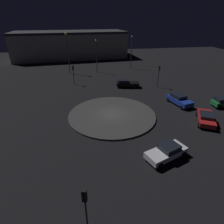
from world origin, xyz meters
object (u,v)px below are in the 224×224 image
at_px(car_white, 167,152).
at_px(traffic_light_east, 85,202).
at_px(streetlamp_west, 96,53).
at_px(streetlamp_west_far, 131,49).
at_px(car_red, 206,118).
at_px(traffic_light_northwest, 159,72).
at_px(streetlamp_west_near, 67,47).
at_px(store_building, 71,45).
at_px(car_blue, 179,99).
at_px(traffic_light_west, 73,71).
at_px(car_black, 127,83).

height_order(car_white, traffic_light_east, traffic_light_east).
height_order(streetlamp_west, streetlamp_west_far, streetlamp_west_far).
bearing_deg(car_red, traffic_light_northwest, -147.92).
xyz_separation_m(car_white, streetlamp_west, (-33.29, -3.59, 4.05)).
xyz_separation_m(streetlamp_west_near, store_building, (-20.47, 0.13, -2.15)).
xyz_separation_m(traffic_light_northwest, streetlamp_west_far, (-15.87, -1.26, 2.14)).
bearing_deg(store_building, car_white, 96.53).
bearing_deg(traffic_light_northwest, car_red, 51.27).
distance_m(car_red, store_building, 52.04).
height_order(traffic_light_northwest, streetlamp_west_near, streetlamp_west_near).
distance_m(traffic_light_northwest, streetlamp_west, 17.34).
height_order(car_white, streetlamp_west, streetlamp_west).
bearing_deg(streetlamp_west_far, car_blue, 3.66).
height_order(streetlamp_west_near, streetlamp_west_far, streetlamp_west_near).
distance_m(traffic_light_west, store_building, 29.70).
height_order(car_white, store_building, store_building).
bearing_deg(traffic_light_east, traffic_light_northwest, -15.37).
relative_size(car_white, car_blue, 0.99).
distance_m(car_black, store_building, 35.24).
distance_m(car_blue, streetlamp_west_near, 28.97).
bearing_deg(streetlamp_west_far, traffic_light_east, -18.89).
bearing_deg(store_building, car_black, 104.91).
bearing_deg(streetlamp_west_far, streetlamp_west, -75.61).
bearing_deg(car_blue, traffic_light_east, -55.08).
height_order(traffic_light_northwest, store_building, store_building).
distance_m(streetlamp_west, streetlamp_west_far, 9.89).
bearing_deg(car_white, streetlamp_west_far, -119.72).
bearing_deg(car_red, car_blue, -145.47).
relative_size(car_black, traffic_light_east, 1.25).
distance_m(streetlamp_west, store_building, 21.85).
relative_size(car_white, store_building, 0.12).
height_order(traffic_light_west, streetlamp_west_far, streetlamp_west_far).
xyz_separation_m(traffic_light_west, streetlamp_west_far, (-11.35, 15.27, 2.35)).
bearing_deg(car_black, streetlamp_west_near, 145.25).
bearing_deg(car_red, traffic_light_east, -27.26).
distance_m(car_red, car_blue, 6.08).
bearing_deg(traffic_light_west, car_blue, 32.35).
height_order(car_black, streetlamp_west, streetlamp_west).
bearing_deg(traffic_light_east, streetlamp_west_far, -3.11).
relative_size(traffic_light_west, traffic_light_northwest, 0.93).
relative_size(car_red, car_black, 1.04).
distance_m(traffic_light_east, streetlamp_west, 39.27).
relative_size(traffic_light_northwest, store_building, 0.11).
distance_m(car_blue, streetlamp_west_far, 24.58).
bearing_deg(traffic_light_west, store_building, 161.71).
bearing_deg(store_building, car_red, 106.62).
bearing_deg(car_white, car_blue, -143.19).
xyz_separation_m(car_black, streetlamp_west_near, (-12.64, -11.69, 5.63)).
height_order(traffic_light_northwest, streetlamp_west_far, streetlamp_west_far).
xyz_separation_m(traffic_light_east, traffic_light_northwest, (-25.53, 15.43, 0.33)).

